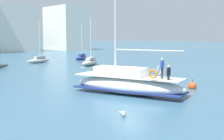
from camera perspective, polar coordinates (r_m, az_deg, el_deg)
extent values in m
plane|color=#38607A|center=(23.75, 3.85, -4.96)|extent=(400.00, 400.00, 0.00)
ellipsoid|color=white|center=(24.44, 3.08, -2.96)|extent=(5.37, 9.86, 1.40)
cube|color=navy|center=(24.49, 3.08, -3.69)|extent=(5.34, 9.69, 0.10)
cube|color=beige|center=(24.33, 3.09, -1.24)|extent=(5.04, 9.34, 0.08)
cube|color=white|center=(24.61, 1.61, -0.23)|extent=(2.99, 4.63, 0.70)
cylinder|color=silver|center=(24.77, 0.65, 11.50)|extent=(0.16, 0.16, 10.79)
cylinder|color=#B7B7BC|center=(23.42, 6.80, 3.73)|extent=(1.98, 5.49, 0.12)
cylinder|color=silver|center=(26.55, -5.42, 0.49)|extent=(0.87, 0.35, 0.06)
torus|color=orange|center=(22.11, 7.82, -0.74)|extent=(0.36, 0.71, 0.70)
cylinder|color=#33333D|center=(23.12, 9.47, -0.63)|extent=(0.20, 0.20, 0.80)
cube|color=#3351AD|center=(23.05, 9.50, 1.05)|extent=(0.37, 0.29, 0.56)
sphere|color=beige|center=(23.01, 9.52, 2.01)|extent=(0.20, 0.20, 0.20)
cylinder|color=#3351AD|center=(22.85, 9.31, 0.88)|extent=(0.09, 0.09, 0.50)
cylinder|color=#3351AD|center=(23.26, 9.69, 0.97)|extent=(0.09, 0.09, 0.50)
cylinder|color=#33333D|center=(22.39, 10.69, -1.46)|extent=(0.20, 0.20, 0.35)
cube|color=black|center=(22.34, 10.71, -0.31)|extent=(0.37, 0.29, 0.56)
sphere|color=beige|center=(22.29, 10.73, 0.69)|extent=(0.20, 0.20, 0.20)
cylinder|color=black|center=(22.14, 10.52, -0.50)|extent=(0.09, 0.09, 0.50)
cylinder|color=black|center=(22.55, 10.90, -0.38)|extent=(0.09, 0.09, 0.50)
torus|color=silver|center=(23.18, 8.93, -0.05)|extent=(0.74, 0.30, 0.76)
ellipsoid|color=#B7B2A8|center=(48.20, -4.20, 1.39)|extent=(5.40, 3.82, 0.89)
cube|color=#B7B2A8|center=(48.40, -4.07, 2.18)|extent=(2.32, 1.81, 0.40)
cylinder|color=silver|center=(48.39, -4.04, 5.93)|extent=(0.14, 0.14, 6.72)
ellipsoid|color=#B7B2A8|center=(54.19, -13.78, 1.73)|extent=(4.99, 2.21, 0.79)
cube|color=#B7B2A8|center=(54.31, -13.60, 2.38)|extent=(2.06, 1.16, 0.40)
cylinder|color=silver|center=(54.26, -13.59, 5.73)|extent=(0.13, 0.13, 6.75)
ellipsoid|color=navy|center=(59.95, -5.87, 2.30)|extent=(4.49, 2.94, 0.73)
cube|color=navy|center=(60.11, -5.78, 2.85)|extent=(1.91, 1.41, 0.40)
cylinder|color=silver|center=(60.09, -5.76, 5.65)|extent=(0.12, 0.12, 6.27)
ellipsoid|color=silver|center=(17.97, 2.08, -8.06)|extent=(0.39, 0.37, 0.16)
sphere|color=silver|center=(17.95, 1.48, -7.98)|extent=(0.11, 0.11, 0.11)
cone|color=gold|center=(17.94, 1.27, -8.01)|extent=(0.08, 0.08, 0.04)
cube|color=#9E9993|center=(17.71, 2.15, -8.21)|extent=(0.44, 0.50, 0.13)
cube|color=#9E9993|center=(18.22, 2.02, -7.79)|extent=(0.44, 0.50, 0.13)
sphere|color=#EA4C19|center=(27.93, 15.01, -2.97)|extent=(0.77, 0.77, 0.77)
cylinder|color=black|center=(27.88, 15.03, -2.36)|extent=(0.04, 0.04, 0.60)
cube|color=silver|center=(97.41, -18.92, 7.30)|extent=(11.84, 15.02, 13.35)
cube|color=silver|center=(104.55, -8.64, 7.84)|extent=(9.85, 14.92, 14.59)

